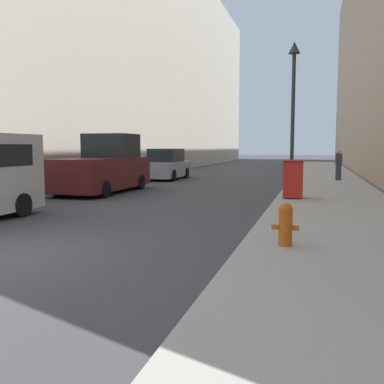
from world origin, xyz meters
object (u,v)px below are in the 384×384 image
at_px(trash_bin, 293,179).
at_px(pickup_truck, 103,168).
at_px(fire_hydrant, 286,223).
at_px(parked_sedan_near, 166,166).
at_px(pedestrian_on_sidewalk, 339,165).
at_px(lamppost, 293,98).

height_order(trash_bin, pickup_truck, pickup_truck).
height_order(fire_hydrant, trash_bin, trash_bin).
relative_size(fire_hydrant, pickup_truck, 0.14).
xyz_separation_m(parked_sedan_near, pedestrian_on_sidewalk, (9.53, 0.38, 0.14)).
distance_m(trash_bin, parked_sedan_near, 11.44).
xyz_separation_m(trash_bin, pickup_truck, (-7.76, 1.11, 0.21)).
height_order(fire_hydrant, lamppost, lamppost).
relative_size(fire_hydrant, trash_bin, 0.59).
relative_size(lamppost, parked_sedan_near, 1.41).
bearing_deg(pickup_truck, fire_hydrant, -46.66).
height_order(trash_bin, pedestrian_on_sidewalk, pedestrian_on_sidewalk).
height_order(fire_hydrant, pickup_truck, pickup_truck).
bearing_deg(pedestrian_on_sidewalk, parked_sedan_near, -177.71).
height_order(lamppost, pickup_truck, lamppost).
xyz_separation_m(trash_bin, lamppost, (-0.23, 3.18, 3.07)).
height_order(lamppost, pedestrian_on_sidewalk, lamppost).
height_order(parked_sedan_near, pedestrian_on_sidewalk, parked_sedan_near).
bearing_deg(lamppost, pickup_truck, -164.68).
bearing_deg(trash_bin, lamppost, 94.11).
relative_size(lamppost, pedestrian_on_sidewalk, 3.66).
bearing_deg(pickup_truck, lamppost, 15.32).
relative_size(trash_bin, lamppost, 0.22).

